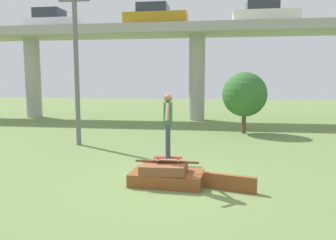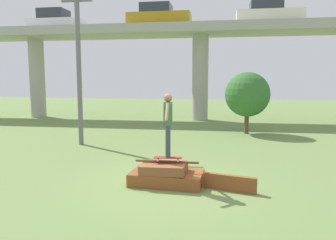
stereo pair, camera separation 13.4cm
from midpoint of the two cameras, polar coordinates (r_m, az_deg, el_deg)
ground_plane at (r=8.91m, az=-0.64°, el=-11.07°), size 80.00×80.00×0.00m
scrap_pile at (r=8.82m, az=-0.78°, el=-9.59°), size 1.96×1.19×0.64m
scrap_plank_loose at (r=8.49m, az=10.23°, el=-10.69°), size 1.32×0.47×0.40m
skateboard at (r=8.70m, az=-0.44°, el=-6.61°), size 0.77×0.27×0.09m
skater at (r=8.53m, az=-0.45°, el=-0.12°), size 0.24×1.15×1.68m
highway_overpass at (r=22.93m, az=4.95°, el=13.87°), size 44.00×3.53×6.42m
car_on_overpass_left at (r=23.28m, az=-2.39°, el=17.46°), size 4.23×1.90×1.42m
car_on_overpass_mid at (r=23.15m, az=16.28°, el=17.25°), size 4.15×1.67×1.43m
car_on_overpass_right at (r=26.19m, az=-19.74°, el=15.88°), size 3.99×1.71×1.43m
utility_pole at (r=14.40m, az=-15.94°, el=9.48°), size 1.30×0.20×6.67m
tree_behind_left at (r=17.33m, az=12.97°, el=4.35°), size 2.29×2.29×3.18m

